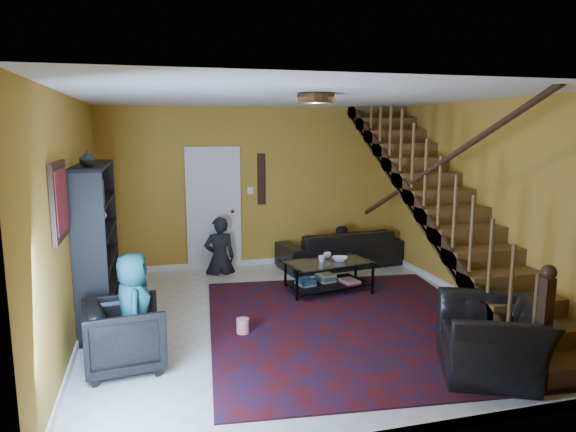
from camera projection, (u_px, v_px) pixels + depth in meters
name	position (u px, v px, depth m)	size (l,w,h in m)	color
floor	(295.00, 318.00, 6.65)	(5.50, 5.50, 0.00)	beige
room	(184.00, 292.00, 7.57)	(5.50, 5.50, 5.50)	#A47D24
staircase	(445.00, 205.00, 6.95)	(0.95, 5.02, 3.18)	brown
bookshelf	(98.00, 246.00, 6.45)	(0.35, 1.80, 2.00)	black
door	(214.00, 210.00, 8.90)	(0.82, 0.05, 2.05)	silver
framed_picture	(59.00, 201.00, 4.85)	(0.04, 0.74, 0.74)	maroon
wall_hanging	(261.00, 179.00, 9.03)	(0.14, 0.03, 0.90)	black
ceiling_fixture	(316.00, 98.00, 5.43)	(0.40, 0.40, 0.10)	#3F2814
rug	(349.00, 324.00, 6.42)	(3.44, 3.93, 0.02)	#3E0B0B
sofa	(341.00, 248.00, 9.17)	(2.21, 0.87, 0.65)	black
armchair_left	(125.00, 335.00, 5.20)	(0.76, 0.78, 0.71)	black
armchair_right	(493.00, 339.00, 5.11)	(1.09, 0.95, 0.71)	black
person_adult_a	(220.00, 258.00, 8.68)	(0.52, 0.34, 1.43)	black
person_adult_b	(340.00, 258.00, 9.25)	(0.56, 0.44, 1.16)	black
person_child	(134.00, 309.00, 5.27)	(0.58, 0.38, 1.19)	#18505E
coffee_table	(328.00, 274.00, 7.69)	(1.34, 0.96, 0.46)	black
cup_a	(327.00, 255.00, 7.86)	(0.12, 0.12, 0.09)	#999999
cup_b	(322.00, 259.00, 7.63)	(0.10, 0.10, 0.10)	#999999
bowl	(340.00, 259.00, 7.71)	(0.23, 0.23, 0.06)	#999999
vase	(88.00, 158.00, 5.79)	(0.18, 0.18, 0.19)	#999999
popcorn_bucket	(243.00, 326.00, 6.11)	(0.15, 0.15, 0.17)	red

